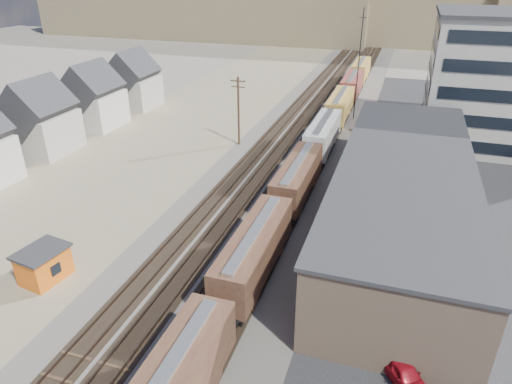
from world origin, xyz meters
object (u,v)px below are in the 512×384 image
(parked_car_blue, at_px, (479,135))
(maintenance_shed, at_px, (44,264))
(parked_car_red, at_px, (403,373))
(freight_train, at_px, (312,153))
(utility_pole_north, at_px, (239,110))

(parked_car_blue, bearing_deg, maintenance_shed, -175.54)
(maintenance_shed, xyz_separation_m, parked_car_red, (29.14, -1.65, -0.77))
(freight_train, relative_size, parked_car_blue, 24.00)
(maintenance_shed, height_order, parked_car_blue, maintenance_shed)
(freight_train, bearing_deg, maintenance_shed, -120.44)
(utility_pole_north, bearing_deg, parked_car_blue, 21.82)
(utility_pole_north, relative_size, parked_car_red, 2.30)
(maintenance_shed, bearing_deg, parked_car_red, -3.25)
(parked_car_blue, bearing_deg, utility_pole_north, 154.33)
(utility_pole_north, height_order, maintenance_shed, utility_pole_north)
(parked_car_red, bearing_deg, maintenance_shed, 139.95)
(freight_train, height_order, parked_car_blue, freight_train)
(parked_car_red, distance_m, parked_car_blue, 51.62)
(maintenance_shed, relative_size, parked_car_red, 1.02)
(utility_pole_north, distance_m, maintenance_shed, 35.98)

